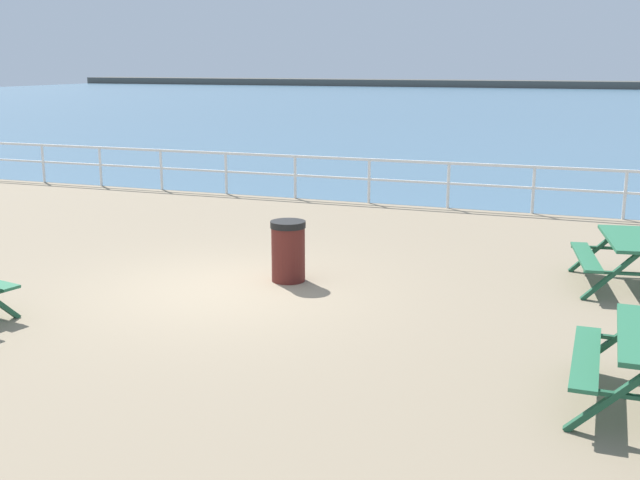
% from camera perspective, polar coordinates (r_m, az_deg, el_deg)
% --- Properties ---
extents(ground_plane, '(30.00, 24.00, 0.20)m').
position_cam_1_polar(ground_plane, '(11.74, -7.28, -4.11)').
color(ground_plane, gray).
extents(sea_band, '(142.00, 90.00, 0.01)m').
position_cam_1_polar(sea_band, '(63.00, 15.56, 9.54)').
color(sea_band, '#476B84').
rests_on(sea_band, ground).
extents(distant_shoreline, '(142.00, 6.00, 1.80)m').
position_cam_1_polar(distant_shoreline, '(105.87, 17.59, 10.64)').
color(distant_shoreline, '#4C4C47').
rests_on(distant_shoreline, ground).
extents(seaward_railing, '(23.07, 0.07, 1.08)m').
position_cam_1_polar(seaward_railing, '(18.63, 3.65, 5.02)').
color(seaward_railing, white).
rests_on(seaward_railing, ground).
extents(picnic_table_near_right, '(1.77, 2.01, 0.80)m').
position_cam_1_polar(picnic_table_near_right, '(12.48, 21.90, -0.68)').
color(picnic_table_near_right, '#286B47').
rests_on(picnic_table_near_right, ground).
extents(litter_bin, '(0.55, 0.55, 0.95)m').
position_cam_1_polar(litter_bin, '(11.96, -2.36, -0.81)').
color(litter_bin, '#591E19').
rests_on(litter_bin, ground).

